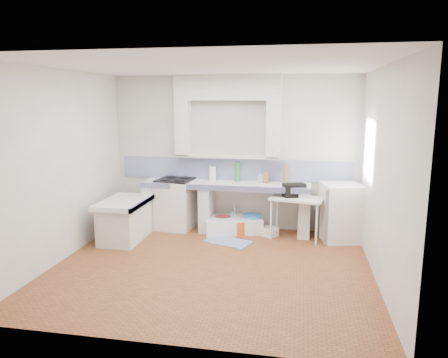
% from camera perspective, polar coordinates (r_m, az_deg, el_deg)
% --- Properties ---
extents(floor, '(4.50, 4.50, 0.00)m').
position_cam_1_polar(floor, '(6.19, -1.72, -11.78)').
color(floor, brown).
rests_on(floor, ground).
extents(ceiling, '(4.50, 4.50, 0.00)m').
position_cam_1_polar(ceiling, '(5.74, -1.89, 15.04)').
color(ceiling, silver).
rests_on(ceiling, ground).
extents(wall_back, '(4.50, 0.00, 4.50)m').
position_cam_1_polar(wall_back, '(7.74, 1.35, 3.53)').
color(wall_back, silver).
rests_on(wall_back, ground).
extents(wall_front, '(4.50, 0.00, 4.50)m').
position_cam_1_polar(wall_front, '(3.91, -8.06, -3.68)').
color(wall_front, silver).
rests_on(wall_front, ground).
extents(wall_left, '(0.00, 4.50, 4.50)m').
position_cam_1_polar(wall_left, '(6.65, -21.12, 1.63)').
color(wall_left, silver).
rests_on(wall_left, ground).
extents(wall_right, '(0.00, 4.50, 4.50)m').
position_cam_1_polar(wall_right, '(5.76, 20.63, 0.37)').
color(wall_right, silver).
rests_on(wall_right, ground).
extents(alcove_mass, '(1.90, 0.25, 0.45)m').
position_cam_1_polar(alcove_mass, '(7.58, 0.47, 12.28)').
color(alcove_mass, silver).
rests_on(alcove_mass, ground).
extents(window_frame, '(0.35, 0.86, 1.06)m').
position_cam_1_polar(window_frame, '(6.93, 20.48, 3.69)').
color(window_frame, '#381E11').
rests_on(window_frame, ground).
extents(lace_valance, '(0.01, 0.84, 0.24)m').
position_cam_1_polar(lace_valance, '(6.88, 19.49, 6.88)').
color(lace_valance, white).
rests_on(lace_valance, ground).
extents(counter_slab, '(3.00, 0.60, 0.08)m').
position_cam_1_polar(counter_slab, '(7.56, 0.22, -0.80)').
color(counter_slab, white).
rests_on(counter_slab, ground).
extents(counter_lip, '(3.00, 0.04, 0.10)m').
position_cam_1_polar(counter_lip, '(7.29, -0.17, -1.23)').
color(counter_lip, navy).
rests_on(counter_lip, ground).
extents(counter_pier_left, '(0.20, 0.55, 0.82)m').
position_cam_1_polar(counter_pier_left, '(8.02, -9.69, -3.58)').
color(counter_pier_left, silver).
rests_on(counter_pier_left, ground).
extents(counter_pier_mid, '(0.20, 0.55, 0.82)m').
position_cam_1_polar(counter_pier_mid, '(7.73, -2.34, -3.97)').
color(counter_pier_mid, silver).
rests_on(counter_pier_mid, ground).
extents(counter_pier_right, '(0.20, 0.55, 0.82)m').
position_cam_1_polar(counter_pier_right, '(7.54, 10.77, -4.52)').
color(counter_pier_right, silver).
rests_on(counter_pier_right, ground).
extents(peninsula_top, '(0.70, 1.10, 0.08)m').
position_cam_1_polar(peninsula_top, '(7.31, -13.38, -3.08)').
color(peninsula_top, white).
rests_on(peninsula_top, ground).
extents(peninsula_base, '(0.60, 1.00, 0.62)m').
position_cam_1_polar(peninsula_base, '(7.40, -13.26, -5.71)').
color(peninsula_base, silver).
rests_on(peninsula_base, ground).
extents(peninsula_lip, '(0.04, 1.10, 0.10)m').
position_cam_1_polar(peninsula_lip, '(7.19, -10.96, -3.22)').
color(peninsula_lip, navy).
rests_on(peninsula_lip, ground).
extents(backsplash, '(4.27, 0.03, 0.40)m').
position_cam_1_polar(backsplash, '(7.77, 1.32, 1.32)').
color(backsplash, navy).
rests_on(backsplash, ground).
extents(stove, '(0.70, 0.68, 0.90)m').
position_cam_1_polar(stove, '(7.88, -6.56, -3.44)').
color(stove, white).
rests_on(stove, ground).
extents(sink, '(1.13, 0.82, 0.24)m').
position_cam_1_polar(sink, '(7.68, 1.22, -6.30)').
color(sink, white).
rests_on(sink, ground).
extents(side_table, '(0.96, 0.66, 0.04)m').
position_cam_1_polar(side_table, '(7.35, 9.71, -5.25)').
color(side_table, white).
rests_on(side_table, ground).
extents(fridge, '(0.76, 0.76, 0.97)m').
position_cam_1_polar(fridge, '(7.42, 15.56, -4.37)').
color(fridge, white).
rests_on(fridge, ground).
extents(bucket_red, '(0.31, 0.31, 0.27)m').
position_cam_1_polar(bucket_red, '(7.73, -0.16, -6.05)').
color(bucket_red, '#C3263C').
rests_on(bucket_red, ground).
extents(bucket_orange, '(0.35, 0.35, 0.25)m').
position_cam_1_polar(bucket_orange, '(7.54, 2.15, -6.59)').
color(bucket_orange, '#E35617').
rests_on(bucket_orange, ground).
extents(bucket_blue, '(0.40, 0.40, 0.32)m').
position_cam_1_polar(bucket_blue, '(7.69, 3.90, -5.99)').
color(bucket_blue, '#2E7ECF').
rests_on(bucket_blue, ground).
extents(basin_white, '(0.39, 0.39, 0.13)m').
position_cam_1_polar(basin_white, '(7.56, 6.19, -7.08)').
color(basin_white, white).
rests_on(basin_white, ground).
extents(water_bottle_a, '(0.11, 0.11, 0.31)m').
position_cam_1_polar(water_bottle_a, '(7.85, 1.03, -5.64)').
color(water_bottle_a, silver).
rests_on(water_bottle_a, ground).
extents(water_bottle_b, '(0.10, 0.10, 0.29)m').
position_cam_1_polar(water_bottle_b, '(7.82, 2.92, -5.82)').
color(water_bottle_b, silver).
rests_on(water_bottle_b, ground).
extents(black_bag, '(0.42, 0.33, 0.23)m').
position_cam_1_polar(black_bag, '(7.28, 9.46, -1.51)').
color(black_bag, black).
rests_on(black_bag, side_table).
extents(green_bottle_a, '(0.10, 0.10, 0.36)m').
position_cam_1_polar(green_bottle_a, '(7.63, 1.82, 1.00)').
color(green_bottle_a, '#2F7B37').
rests_on(green_bottle_a, counter_slab).
extents(green_bottle_b, '(0.08, 0.08, 0.33)m').
position_cam_1_polar(green_bottle_b, '(7.64, 1.71, 0.87)').
color(green_bottle_b, '#2F7B37').
rests_on(green_bottle_b, counter_slab).
extents(knife_block, '(0.10, 0.09, 0.20)m').
position_cam_1_polar(knife_block, '(7.54, 5.69, 0.21)').
color(knife_block, brown).
rests_on(knife_block, counter_slab).
extents(cutting_board, '(0.08, 0.23, 0.32)m').
position_cam_1_polar(cutting_board, '(7.55, 8.40, 0.64)').
color(cutting_board, brown).
rests_on(cutting_board, counter_slab).
extents(paper_towel, '(0.17, 0.17, 0.26)m').
position_cam_1_polar(paper_towel, '(7.72, -1.55, 0.73)').
color(paper_towel, white).
rests_on(paper_towel, counter_slab).
extents(soap_bottle, '(0.11, 0.11, 0.19)m').
position_cam_1_polar(soap_bottle, '(7.60, 4.91, 0.25)').
color(soap_bottle, white).
rests_on(soap_bottle, counter_slab).
extents(rug, '(0.86, 0.67, 0.01)m').
position_cam_1_polar(rug, '(7.19, 0.57, -8.46)').
color(rug, navy).
rests_on(rug, ground).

